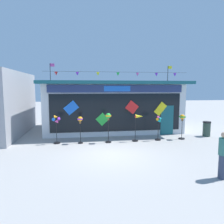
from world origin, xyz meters
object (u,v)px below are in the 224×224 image
at_px(wind_spinner_right, 158,125).
at_px(wind_spinner_far_right, 182,122).
at_px(person_near_camera, 223,155).
at_px(wind_spinner_far_left, 56,125).
at_px(wind_spinner_center_left, 108,121).
at_px(kite_shop_building, 112,105).
at_px(wind_spinner_center_right, 138,123).
at_px(trash_bin, 207,129).
at_px(wind_spinner_left, 80,123).

bearing_deg(wind_spinner_right, wind_spinner_far_right, 2.55).
bearing_deg(person_near_camera, wind_spinner_far_left, 90.89).
relative_size(wind_spinner_center_left, person_near_camera, 1.04).
bearing_deg(person_near_camera, kite_shop_building, 57.63).
bearing_deg(wind_spinner_center_left, wind_spinner_right, 1.61).
relative_size(wind_spinner_far_left, wind_spinner_center_left, 0.95).
bearing_deg(wind_spinner_right, wind_spinner_center_right, -178.73).
bearing_deg(person_near_camera, trash_bin, 13.90).
height_order(wind_spinner_center_right, person_near_camera, person_near_camera).
height_order(wind_spinner_far_left, wind_spinner_left, wind_spinner_far_left).
bearing_deg(wind_spinner_far_left, wind_spinner_far_right, -0.15).
distance_m(kite_shop_building, person_near_camera, 9.87).
bearing_deg(wind_spinner_far_right, wind_spinner_center_right, -178.03).
xyz_separation_m(wind_spinner_far_left, wind_spinner_left, (1.35, -0.12, 0.09)).
bearing_deg(wind_spinner_far_left, kite_shop_building, 46.09).
height_order(wind_spinner_right, person_near_camera, person_near_camera).
xyz_separation_m(kite_shop_building, wind_spinner_center_left, (-0.77, -4.06, -0.55)).
xyz_separation_m(kite_shop_building, person_near_camera, (2.59, -9.47, -0.98)).
bearing_deg(wind_spinner_center_right, person_near_camera, -73.96).
height_order(wind_spinner_center_right, wind_spinner_right, wind_spinner_center_right).
xyz_separation_m(wind_spinner_center_left, wind_spinner_right, (3.09, 0.09, -0.32)).
distance_m(person_near_camera, trash_bin, 6.89).
height_order(wind_spinner_far_left, trash_bin, wind_spinner_far_left).
bearing_deg(kite_shop_building, trash_bin, -30.23).
bearing_deg(wind_spinner_left, wind_spinner_center_left, -1.92).
distance_m(kite_shop_building, wind_spinner_left, 4.71).
distance_m(wind_spinner_center_left, trash_bin, 6.72).
height_order(kite_shop_building, wind_spinner_far_right, kite_shop_building).
xyz_separation_m(kite_shop_building, wind_spinner_right, (2.32, -3.97, -0.87)).
bearing_deg(wind_spinner_center_left, wind_spinner_far_right, 1.93).
height_order(kite_shop_building, wind_spinner_left, kite_shop_building).
bearing_deg(person_near_camera, wind_spinner_left, 84.67).
height_order(kite_shop_building, trash_bin, kite_shop_building).
bearing_deg(wind_spinner_right, person_near_camera, -87.11).
height_order(wind_spinner_right, trash_bin, wind_spinner_right).
relative_size(kite_shop_building, wind_spinner_far_right, 6.40).
bearing_deg(trash_bin, wind_spinner_center_left, -174.49).
relative_size(wind_spinner_far_right, person_near_camera, 0.93).
xyz_separation_m(wind_spinner_left, wind_spinner_center_left, (1.62, -0.05, 0.09)).
distance_m(wind_spinner_far_left, wind_spinner_center_right, 4.76).
distance_m(wind_spinner_right, trash_bin, 3.62).
bearing_deg(person_near_camera, wind_spinner_far_right, 29.31).
bearing_deg(trash_bin, person_near_camera, -118.41).
distance_m(kite_shop_building, wind_spinner_right, 4.68).
bearing_deg(wind_spinner_center_left, kite_shop_building, 79.22).
height_order(wind_spinner_left, person_near_camera, person_near_camera).
bearing_deg(wind_spinner_left, wind_spinner_far_right, 0.94).
height_order(wind_spinner_far_left, wind_spinner_center_left, wind_spinner_center_left).
xyz_separation_m(wind_spinner_center_left, person_near_camera, (3.37, -5.41, -0.43)).
distance_m(kite_shop_building, wind_spinner_far_left, 5.44).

